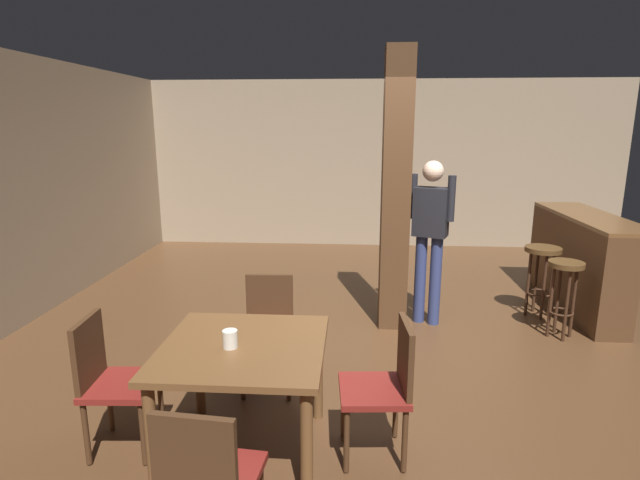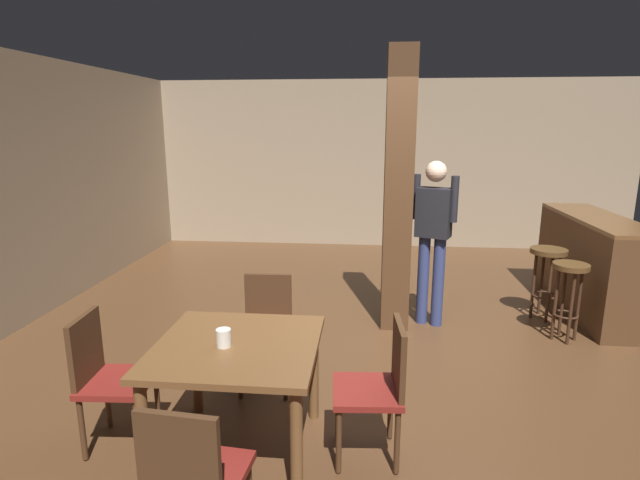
{
  "view_description": "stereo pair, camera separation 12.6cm",
  "coord_description": "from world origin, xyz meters",
  "px_view_note": "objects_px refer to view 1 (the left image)",
  "views": [
    {
      "loc": [
        -0.51,
        -4.14,
        2.07
      ],
      "look_at": [
        -0.79,
        0.08,
        1.09
      ],
      "focal_mm": 28.0,
      "sensor_mm": 36.0,
      "label": 1
    },
    {
      "loc": [
        -0.39,
        -4.13,
        2.07
      ],
      "look_at": [
        -0.79,
        0.08,
        1.09
      ],
      "focal_mm": 28.0,
      "sensor_mm": 36.0,
      "label": 2
    }
  ],
  "objects_px": {
    "napkin_cup": "(230,339)",
    "bar_counter": "(577,261)",
    "standing_person": "(430,231)",
    "chair_west": "(110,377)",
    "chair_north": "(268,326)",
    "chair_east": "(386,382)",
    "bar_stool_near": "(564,282)",
    "dining_table": "(244,362)",
    "bar_stool_mid": "(542,264)",
    "chair_south": "(206,479)"
  },
  "relations": [
    {
      "from": "napkin_cup",
      "to": "bar_counter",
      "type": "distance_m",
      "value": 4.4
    },
    {
      "from": "chair_north",
      "to": "chair_east",
      "type": "relative_size",
      "value": 1.0
    },
    {
      "from": "chair_south",
      "to": "bar_stool_near",
      "type": "relative_size",
      "value": 1.14
    },
    {
      "from": "chair_south",
      "to": "bar_stool_mid",
      "type": "bearing_deg",
      "value": 51.95
    },
    {
      "from": "bar_counter",
      "to": "bar_stool_near",
      "type": "distance_m",
      "value": 1.0
    },
    {
      "from": "napkin_cup",
      "to": "bar_stool_near",
      "type": "bearing_deg",
      "value": 36.08
    },
    {
      "from": "standing_person",
      "to": "bar_counter",
      "type": "bearing_deg",
      "value": 18.2
    },
    {
      "from": "chair_south",
      "to": "chair_east",
      "type": "bearing_deg",
      "value": 47.15
    },
    {
      "from": "chair_north",
      "to": "bar_counter",
      "type": "xyz_separation_m",
      "value": [
        3.22,
        1.99,
        0.04
      ]
    },
    {
      "from": "napkin_cup",
      "to": "chair_north",
      "type": "bearing_deg",
      "value": 85.58
    },
    {
      "from": "chair_east",
      "to": "chair_west",
      "type": "bearing_deg",
      "value": -178.42
    },
    {
      "from": "napkin_cup",
      "to": "bar_stool_near",
      "type": "xyz_separation_m",
      "value": [
        2.8,
        2.04,
        -0.23
      ]
    },
    {
      "from": "dining_table",
      "to": "standing_person",
      "type": "distance_m",
      "value": 2.73
    },
    {
      "from": "bar_stool_near",
      "to": "chair_east",
      "type": "bearing_deg",
      "value": -133.51
    },
    {
      "from": "napkin_cup",
      "to": "dining_table",
      "type": "bearing_deg",
      "value": 35.01
    },
    {
      "from": "dining_table",
      "to": "chair_south",
      "type": "relative_size",
      "value": 1.12
    },
    {
      "from": "standing_person",
      "to": "bar_counter",
      "type": "height_order",
      "value": "standing_person"
    },
    {
      "from": "dining_table",
      "to": "chair_south",
      "type": "distance_m",
      "value": 0.9
    },
    {
      "from": "chair_north",
      "to": "napkin_cup",
      "type": "xyz_separation_m",
      "value": [
        -0.07,
        -0.92,
        0.3
      ]
    },
    {
      "from": "bar_stool_near",
      "to": "chair_south",
      "type": "bearing_deg",
      "value": -133.3
    },
    {
      "from": "standing_person",
      "to": "chair_west",
      "type": "bearing_deg",
      "value": -135.48
    },
    {
      "from": "bar_stool_near",
      "to": "dining_table",
      "type": "bearing_deg",
      "value": -143.9
    },
    {
      "from": "dining_table",
      "to": "napkin_cup",
      "type": "bearing_deg",
      "value": -144.99
    },
    {
      "from": "bar_counter",
      "to": "bar_stool_near",
      "type": "xyz_separation_m",
      "value": [
        -0.49,
        -0.87,
        0.02
      ]
    },
    {
      "from": "dining_table",
      "to": "bar_stool_mid",
      "type": "xyz_separation_m",
      "value": [
        2.72,
        2.56,
        -0.04
      ]
    },
    {
      "from": "bar_counter",
      "to": "bar_stool_near",
      "type": "bearing_deg",
      "value": -119.43
    },
    {
      "from": "bar_counter",
      "to": "bar_stool_mid",
      "type": "height_order",
      "value": "bar_counter"
    },
    {
      "from": "chair_east",
      "to": "standing_person",
      "type": "bearing_deg",
      "value": 75.58
    },
    {
      "from": "dining_table",
      "to": "chair_west",
      "type": "xyz_separation_m",
      "value": [
        -0.87,
        -0.0,
        -0.13
      ]
    },
    {
      "from": "chair_north",
      "to": "dining_table",
      "type": "bearing_deg",
      "value": -90.3
    },
    {
      "from": "chair_north",
      "to": "bar_stool_near",
      "type": "relative_size",
      "value": 1.14
    },
    {
      "from": "chair_west",
      "to": "standing_person",
      "type": "bearing_deg",
      "value": 44.52
    },
    {
      "from": "chair_east",
      "to": "standing_person",
      "type": "xyz_separation_m",
      "value": [
        0.58,
        2.24,
        0.5
      ]
    },
    {
      "from": "bar_counter",
      "to": "chair_south",
      "type": "bearing_deg",
      "value": -130.51
    },
    {
      "from": "standing_person",
      "to": "dining_table",
      "type": "bearing_deg",
      "value": -122.56
    },
    {
      "from": "chair_west",
      "to": "napkin_cup",
      "type": "height_order",
      "value": "chair_west"
    },
    {
      "from": "chair_south",
      "to": "standing_person",
      "type": "height_order",
      "value": "standing_person"
    },
    {
      "from": "dining_table",
      "to": "napkin_cup",
      "type": "xyz_separation_m",
      "value": [
        -0.07,
        -0.05,
        0.17
      ]
    },
    {
      "from": "chair_south",
      "to": "chair_west",
      "type": "distance_m",
      "value": 1.25
    },
    {
      "from": "chair_west",
      "to": "bar_stool_mid",
      "type": "height_order",
      "value": "chair_west"
    },
    {
      "from": "chair_north",
      "to": "napkin_cup",
      "type": "relative_size",
      "value": 8.13
    },
    {
      "from": "chair_north",
      "to": "bar_stool_near",
      "type": "bearing_deg",
      "value": 22.34
    },
    {
      "from": "chair_north",
      "to": "chair_east",
      "type": "distance_m",
      "value": 1.21
    },
    {
      "from": "chair_west",
      "to": "standing_person",
      "type": "height_order",
      "value": "standing_person"
    },
    {
      "from": "bar_stool_mid",
      "to": "chair_east",
      "type": "bearing_deg",
      "value": -126.09
    },
    {
      "from": "chair_east",
      "to": "napkin_cup",
      "type": "height_order",
      "value": "chair_east"
    },
    {
      "from": "chair_west",
      "to": "bar_stool_near",
      "type": "bearing_deg",
      "value": 29.02
    },
    {
      "from": "chair_south",
      "to": "chair_east",
      "type": "xyz_separation_m",
      "value": [
        0.86,
        0.93,
        0.0
      ]
    },
    {
      "from": "chair_west",
      "to": "chair_east",
      "type": "bearing_deg",
      "value": 1.58
    },
    {
      "from": "chair_south",
      "to": "bar_stool_near",
      "type": "bearing_deg",
      "value": 46.7
    }
  ]
}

